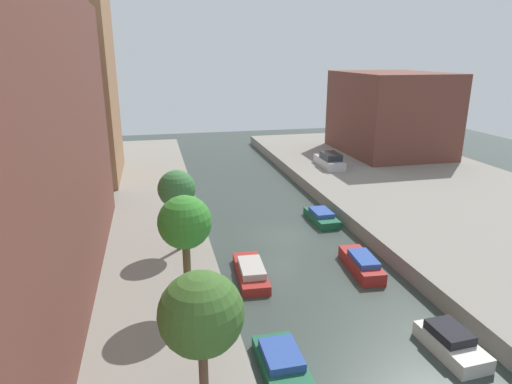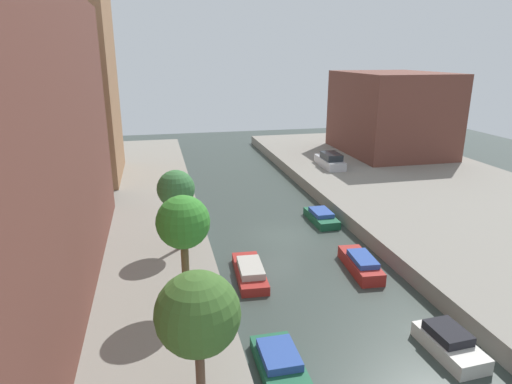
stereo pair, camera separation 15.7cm
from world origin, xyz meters
The scene contains 14 objects.
ground_plane centered at (0.00, 0.00, 0.00)m, with size 84.00×84.00×0.00m, color #333D38.
quay_left centered at (-15.00, 0.00, 0.50)m, with size 20.00×64.00×1.00m, color gray.
quay_right centered at (15.00, 0.00, 0.50)m, with size 20.00×64.00×1.00m, color gray.
apartment_tower_far centered at (-16.00, 14.89, 13.58)m, with size 10.00×9.92×25.16m, color #9E704C.
low_block_right centered at (18.00, 18.61, 5.42)m, with size 10.00×12.80×8.85m, color brown.
street_tree_0 centered at (-6.82, -14.81, 4.23)m, with size 2.65×2.65×4.58m.
street_tree_1 centered at (-6.82, -8.79, 4.88)m, with size 2.32×2.32×5.10m.
street_tree_2 centered at (-6.82, -2.76, 4.58)m, with size 2.10×2.10×4.68m.
parked_car centered at (8.99, 13.55, 1.60)m, with size 1.88×4.70×1.43m.
moored_boat_left_1 centered at (-3.61, -12.78, 0.34)m, with size 1.65×3.55×0.80m.
moored_boat_left_2 centered at (-3.18, -5.22, 0.36)m, with size 1.73×4.43×0.87m.
moored_boat_right_1 centered at (3.45, -13.29, 0.44)m, with size 1.66×3.21×1.03m.
moored_boat_right_2 centered at (3.10, -5.83, 0.43)m, with size 1.61×4.08×0.99m.
moored_boat_right_3 centered at (3.68, 1.91, 0.37)m, with size 1.54×3.68×0.86m.
Camera 2 is at (-7.69, -26.59, 11.78)m, focal length 31.09 mm.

